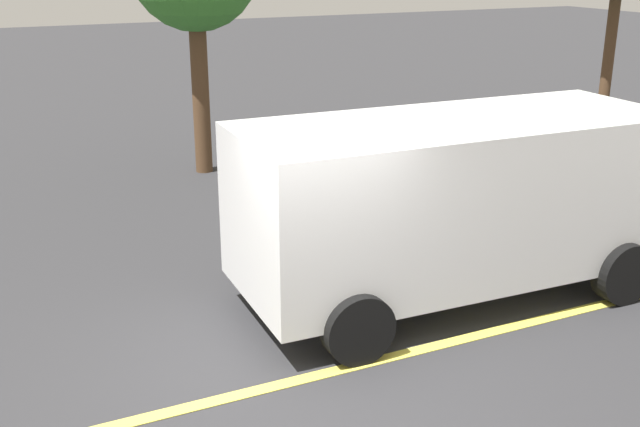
# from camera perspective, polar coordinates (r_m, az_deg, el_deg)

# --- Properties ---
(ground_plane) EXTENTS (80.00, 80.00, 0.00)m
(ground_plane) POSITION_cam_1_polar(r_m,az_deg,el_deg) (7.78, -1.21, -12.23)
(ground_plane) COLOR #2D2D30
(lane_marking_centre) EXTENTS (28.00, 0.16, 0.01)m
(lane_marking_centre) POSITION_cam_1_polar(r_m,az_deg,el_deg) (9.26, 16.13, -7.58)
(lane_marking_centre) COLOR #E0D14C
(white_van) EXTENTS (5.26, 2.39, 2.20)m
(white_van) POSITION_cam_1_polar(r_m,az_deg,el_deg) (9.19, 9.88, 1.21)
(white_van) COLOR white
(white_van) RESTS_ON ground_plane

